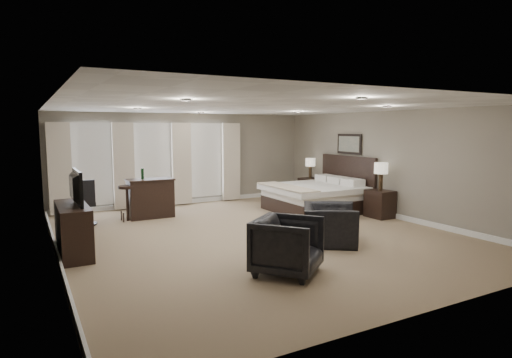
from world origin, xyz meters
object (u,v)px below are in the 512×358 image
nightstand_near (380,204)px  armchair_near (330,218)px  dresser (73,230)px  armchair_far (288,243)px  bar_stool_right (162,200)px  lamp_near (381,177)px  bed (315,184)px  lamp_far (310,168)px  bar_stool_left (127,203)px  desk_chair (83,202)px  nightstand_far (310,189)px  tv (72,201)px  bar_counter (150,198)px

nightstand_near → armchair_near: (-2.56, -1.27, 0.15)m
nightstand_near → dresser: 6.92m
dresser → armchair_far: (2.70, -2.61, 0.03)m
bar_stool_right → lamp_near: bearing=-29.7°
bed → lamp_far: bearing=58.5°
bed → bar_stool_left: 4.76m
lamp_far → armchair_near: lamp_far is taller
dresser → lamp_far: bearing=21.0°
desk_chair → lamp_near: bearing=160.3°
bar_stool_left → lamp_near: bearing=-25.1°
bar_stool_left → bar_stool_right: size_ratio=1.00×
armchair_near → bar_stool_left: armchair_near is taller
nightstand_near → dresser: dresser is taller
armchair_far → bar_stool_left: size_ratio=1.12×
armchair_near → lamp_far: bearing=3.3°
bed → nightstand_far: (0.89, 1.45, -0.38)m
armchair_near → armchair_far: 1.98m
armchair_far → desk_chair: 5.40m
dresser → bar_stool_right: 3.31m
bed → bar_stool_right: bed is taller
lamp_near → tv: size_ratio=0.66×
lamp_far → armchair_near: (-2.56, -4.17, -0.49)m
nightstand_near → bar_counter: 5.62m
nightstand_near → armchair_near: bearing=-153.6°
lamp_near → desk_chair: size_ratio=0.64×
bed → nightstand_far: 1.74m
desk_chair → bed: bearing=170.7°
lamp_near → lamp_far: size_ratio=1.11×
bar_stool_right → desk_chair: bearing=-176.4°
dresser → tv: (0.00, 0.00, 0.50)m
nightstand_near → armchair_far: size_ratio=0.71×
bar_counter → desk_chair: 1.56m
bed → tv: bearing=-168.7°
desk_chair → bar_stool_left: bearing=-176.1°
bar_stool_left → desk_chair: desk_chair is taller
nightstand_near → nightstand_far: 2.90m
armchair_near → bed: bearing=3.2°
bar_counter → bar_stool_left: size_ratio=1.31×
nightstand_far → armchair_far: size_ratio=0.71×
tv → bar_stool_right: (2.27, 2.41, -0.52)m
bar_stool_left → dresser: bearing=-121.2°
bed → desk_chair: bed is taller
armchair_far → nightstand_far: bearing=12.3°
lamp_far → tv: bearing=-159.0°
armchair_far → bar_stool_right: size_ratio=1.12×
armchair_near → bar_stool_right: (-2.08, 3.93, -0.07)m
tv → bar_stool_left: tv is taller
nightstand_near → tv: tv is taller
armchair_near → bar_counter: armchair_near is taller
bed → desk_chair: size_ratio=2.12×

